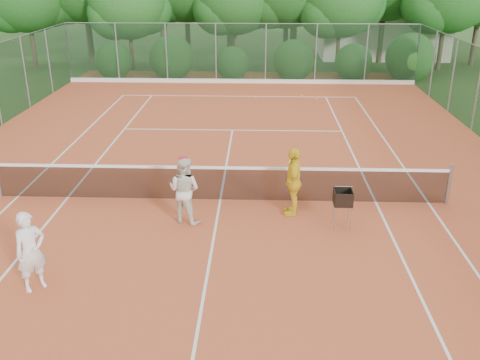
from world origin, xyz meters
name	(u,v)px	position (x,y,z in m)	size (l,w,h in m)	color
ground	(220,201)	(0.00, 0.00, 0.00)	(120.00, 120.00, 0.00)	#234318
clay_court	(220,201)	(0.00, 0.00, 0.01)	(18.00, 36.00, 0.02)	#C3552D
club_building	(381,33)	(9.00, 24.00, 1.50)	(8.00, 5.00, 3.00)	beige
tennis_net	(220,182)	(0.00, 0.00, 0.53)	(11.97, 0.10, 1.10)	gray
player_white	(31,251)	(-3.27, -4.24, 0.82)	(0.59, 0.38, 1.61)	white
player_center_grp	(184,190)	(-0.76, -1.26, 0.86)	(0.98, 0.88, 1.69)	silver
player_yellow	(293,181)	(1.87, -0.72, 0.89)	(1.02, 0.43, 1.74)	yellow
ball_hopper	(343,198)	(2.99, -1.44, 0.78)	(0.42, 0.42, 0.95)	gray
stray_ball_a	(256,97)	(0.82, 11.61, 0.05)	(0.07, 0.07, 0.07)	gold
stray_ball_b	(302,95)	(2.99, 12.02, 0.05)	(0.07, 0.07, 0.07)	yellow
stray_ball_c	(316,99)	(3.61, 11.35, 0.05)	(0.07, 0.07, 0.07)	#BECC2F
court_markings	(220,200)	(0.00, 0.00, 0.02)	(11.03, 23.83, 0.01)	white
fence_back	(241,54)	(0.00, 15.00, 1.52)	(18.07, 0.07, 3.00)	#19381E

